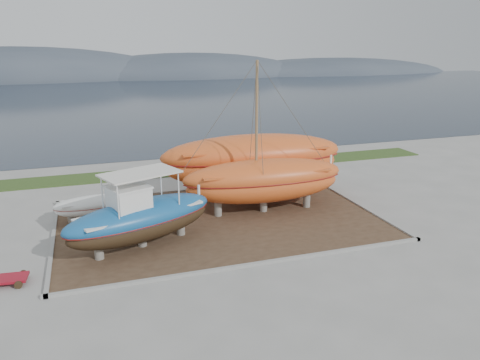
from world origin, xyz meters
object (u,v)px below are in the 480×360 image
object	(u,v)px
blue_caique	(140,210)
orange_sailboat	(265,139)
orange_bare_hull	(253,166)
red_trailer	(9,281)
white_dinghy	(95,208)

from	to	relation	value
blue_caique	orange_sailboat	distance (m)	8.59
orange_sailboat	orange_bare_hull	xyz separation A→B (m)	(0.47, 3.20, -2.49)
orange_sailboat	red_trailer	size ratio (longest dim) A/B	4.45
orange_bare_hull	red_trailer	xyz separation A→B (m)	(-14.09, -8.06, -1.92)
white_dinghy	orange_sailboat	world-z (taller)	orange_sailboat
white_dinghy	red_trailer	world-z (taller)	white_dinghy
blue_caique	orange_sailboat	xyz separation A→B (m)	(7.69, 2.83, 2.58)
orange_sailboat	red_trailer	distance (m)	15.12
orange_bare_hull	red_trailer	world-z (taller)	orange_bare_hull
orange_sailboat	orange_bare_hull	world-z (taller)	orange_sailboat
blue_caique	orange_sailboat	size ratio (longest dim) A/B	0.81
red_trailer	blue_caique	bearing A→B (deg)	24.58
orange_sailboat	white_dinghy	bearing A→B (deg)	171.59
blue_caique	orange_bare_hull	bearing A→B (deg)	15.15
white_dinghy	red_trailer	bearing A→B (deg)	-125.02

